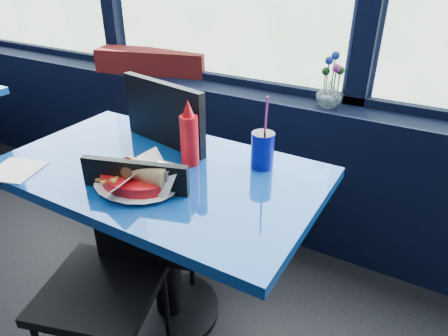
# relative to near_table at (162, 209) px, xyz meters

# --- Properties ---
(window_sill) EXTENTS (5.00, 0.26, 0.80)m
(window_sill) POSITION_rel_near_table_xyz_m (-0.30, 0.87, -0.17)
(window_sill) COLOR black
(window_sill) RESTS_ON ground
(near_table) EXTENTS (1.20, 0.70, 0.75)m
(near_table) POSITION_rel_near_table_xyz_m (0.00, 0.00, 0.00)
(near_table) COLOR black
(near_table) RESTS_ON ground
(chair_near_front) EXTENTS (0.49, 0.49, 0.86)m
(chair_near_front) POSITION_rel_near_table_xyz_m (-0.00, -0.26, -0.08)
(chair_near_front) COLOR black
(chair_near_front) RESTS_ON ground
(chair_near_back) EXTENTS (0.54, 0.54, 1.01)m
(chair_near_back) POSITION_rel_near_table_xyz_m (-0.13, 0.31, 0.01)
(chair_near_back) COLOR black
(chair_near_back) RESTS_ON ground
(planter_box) EXTENTS (0.70, 0.35, 0.14)m
(planter_box) POSITION_rel_near_table_xyz_m (-0.74, 0.89, 0.30)
(planter_box) COLOR maroon
(planter_box) RESTS_ON window_sill
(flower_vase) EXTENTS (0.15, 0.15, 0.26)m
(flower_vase) POSITION_rel_near_table_xyz_m (0.38, 0.83, 0.31)
(flower_vase) COLOR silver
(flower_vase) RESTS_ON window_sill
(food_basket) EXTENTS (0.34, 0.34, 0.10)m
(food_basket) POSITION_rel_near_table_xyz_m (0.03, -0.14, 0.22)
(food_basket) COLOR red
(food_basket) RESTS_ON near_table
(ketchup_bottle) EXTENTS (0.07, 0.07, 0.25)m
(ketchup_bottle) POSITION_rel_near_table_xyz_m (0.08, 0.09, 0.29)
(ketchup_bottle) COLOR red
(ketchup_bottle) RESTS_ON near_table
(soda_cup) EXTENTS (0.08, 0.08, 0.29)m
(soda_cup) POSITION_rel_near_table_xyz_m (0.33, 0.20, 0.25)
(soda_cup) COLOR #0D1092
(soda_cup) RESTS_ON near_table
(napkin) EXTENTS (0.21, 0.21, 0.00)m
(napkin) POSITION_rel_near_table_xyz_m (-0.44, -0.28, 0.18)
(napkin) COLOR white
(napkin) RESTS_ON near_table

